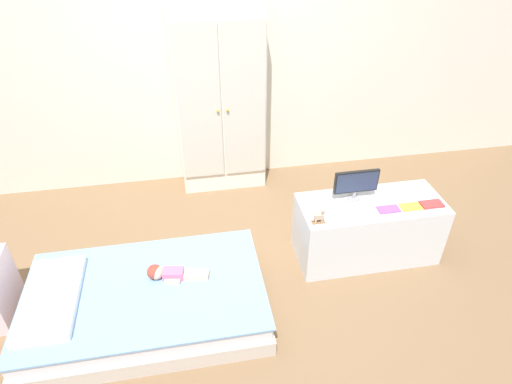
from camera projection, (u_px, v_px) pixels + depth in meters
The scene contains 12 objects.
ground_plane at pixel (245, 293), 3.00m from camera, with size 10.00×10.00×0.02m, color brown.
back_wall at pixel (212, 31), 3.49m from camera, with size 6.40×0.05×2.70m, color silver.
bed at pixel (147, 302), 2.77m from camera, with size 1.50×0.90×0.24m.
pillow at pixel (51, 298), 2.60m from camera, with size 0.32×0.65×0.05m, color white.
doll at pixel (166, 273), 2.75m from camera, with size 0.39×0.15×0.10m.
wardrobe at pixel (221, 103), 3.65m from camera, with size 0.74×0.31×1.61m.
tv_stand at pixel (367, 229), 3.17m from camera, with size 1.02×0.43×0.48m, color silver.
tv_monitor at pixel (356, 183), 3.00m from camera, with size 0.32×0.10×0.23m.
rocking_horse_toy at pixel (320, 217), 2.83m from camera, with size 0.09×0.04×0.11m.
book_purple at pixel (389, 209), 2.97m from camera, with size 0.15×0.08×0.01m, color #8E51B2.
book_yellow at pixel (411, 207), 2.99m from camera, with size 0.14×0.09×0.01m, color gold.
book_red at pixel (432, 204), 3.01m from camera, with size 0.16×0.09×0.01m, color #CC3838.
Camera 1 is at (-0.29, -2.04, 2.28)m, focal length 30.38 mm.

